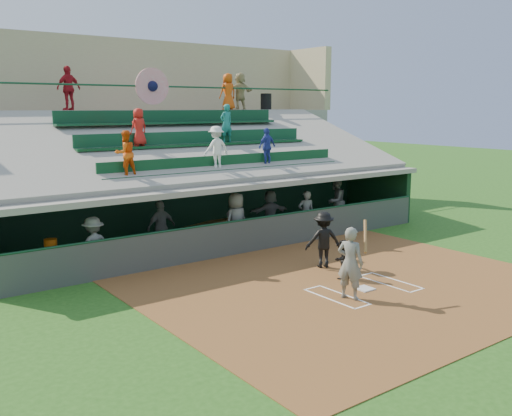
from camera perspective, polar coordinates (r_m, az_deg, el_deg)
ground at (r=15.46m, az=10.78°, el=-8.04°), size 100.00×100.00×0.00m
dirt_slab at (r=15.78m, az=9.44°, el=-7.59°), size 11.00×9.00×0.02m
home_plate at (r=15.45m, az=10.79°, el=-7.92°), size 0.43×0.43×0.03m
batters_box_chalk at (r=15.45m, az=10.78°, el=-7.96°), size 2.65×1.85×0.01m
dugout_floor at (r=20.43m, az=-3.28°, el=-3.35°), size 16.00×3.50×0.04m
concourse_slab at (r=25.90m, az=-11.61°, el=4.43°), size 20.00×3.00×4.60m
grandstand at (r=23.24m, az=-8.48°, el=3.80°), size 20.40×10.40×7.80m
batter_at_plate at (r=14.41m, az=9.42°, el=-5.42°), size 0.96×0.81×1.95m
catcher at (r=16.12m, az=8.60°, el=-5.10°), size 0.57×0.47×1.10m
home_umpire at (r=17.13m, az=6.74°, el=-3.15°), size 1.25×1.02×1.68m
dugout_bench at (r=21.59m, az=-4.65°, el=-1.99°), size 13.90×4.78×0.43m
white_table at (r=17.17m, az=-19.78°, el=-5.28°), size 0.90×0.74×0.70m
water_cooler at (r=17.10m, az=-19.85°, el=-3.52°), size 0.36×0.36×0.36m
dugout_player_a at (r=16.79m, az=-15.92°, el=-3.68°), size 1.17×0.79×1.68m
dugout_player_b at (r=18.79m, az=-9.45°, el=-1.88°), size 1.06×0.52×1.74m
dugout_player_c at (r=19.07m, az=-1.98°, el=-1.32°), size 1.04×0.79×1.91m
dugout_player_d at (r=21.27m, az=1.43°, el=-0.45°), size 1.61×0.76×1.67m
dugout_player_e at (r=21.15m, az=5.02°, el=-0.53°), size 0.72×0.61×1.68m
dugout_player_f at (r=23.03m, az=7.95°, el=0.67°), size 1.15×1.02×1.99m
trash_bin at (r=28.40m, az=1.01°, el=10.57°), size 0.53×0.53×0.80m
concourse_staff_a at (r=24.30m, az=-18.23°, el=11.30°), size 1.11×0.68×1.77m
concourse_staff_b at (r=26.42m, az=-2.82°, el=11.53°), size 0.83×0.55×1.66m
concourse_staff_c at (r=27.17m, az=-1.62°, el=11.57°), size 1.63×0.57×1.74m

